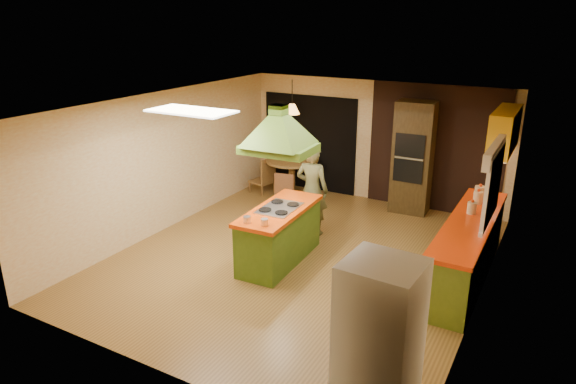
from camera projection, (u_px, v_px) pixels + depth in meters
The scene contains 21 objects.
ground at pixel (301, 257), 8.35m from camera, with size 6.50×6.50×0.00m, color olive.
room_walls at pixel (302, 185), 7.94m from camera, with size 5.50×6.50×6.50m.
ceiling_plane at pixel (303, 104), 7.53m from camera, with size 6.50×6.50×0.00m, color silver.
brick_panel at pixel (435, 149), 10.03m from camera, with size 2.64×0.03×2.50m, color #381E14.
nook_opening at pixel (309, 143), 11.36m from camera, with size 2.20×0.03×2.10m, color black.
right_counter at pixel (467, 249), 7.56m from camera, with size 0.62×3.05×0.92m.
upper_cabinets at pixel (505, 131), 8.34m from camera, with size 0.34×1.40×0.70m, color yellow.
window_right at pixel (494, 170), 6.86m from camera, with size 0.12×1.35×1.06m.
fluor_panel at pixel (191, 111), 7.05m from camera, with size 1.20×0.60×0.03m, color white.
kitchen_island at pixel (279, 234), 8.10m from camera, with size 0.80×1.81×0.91m.
range_hood at pixel (279, 122), 7.51m from camera, with size 1.07×0.79×0.79m.
man at pixel (312, 190), 9.03m from camera, with size 0.59×0.39×1.63m, color brown.
refrigerator at pixel (379, 344), 4.78m from camera, with size 0.69×0.65×1.68m, color silver.
wall_oven at pixel (413, 157), 10.00m from camera, with size 0.76×0.64×2.20m.
dining_table at pixel (292, 170), 10.98m from camera, with size 1.10×1.10×0.82m.
chair_left at pixel (262, 175), 11.28m from camera, with size 0.44×0.44×0.81m, color brown, non-canonical shape.
chair_near at pixel (287, 189), 10.39m from camera, with size 0.42×0.42×0.77m, color brown, non-canonical shape.
pendant_lamp at pixel (292, 109), 10.55m from camera, with size 0.31×0.31×0.20m, color #FF9E3F.
canister_large at pixel (480, 194), 8.17m from camera, with size 0.17×0.17×0.24m, color beige.
canister_medium at pixel (478, 197), 8.06m from camera, with size 0.14×0.14×0.20m, color beige.
canister_small at pixel (472, 208), 7.65m from camera, with size 0.13×0.13×0.18m, color beige.
Camera 1 is at (3.48, -6.69, 3.74)m, focal length 32.00 mm.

